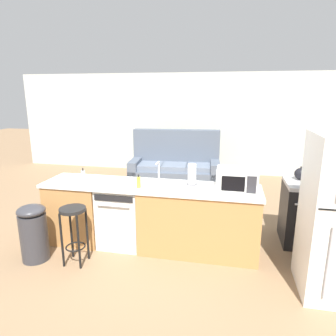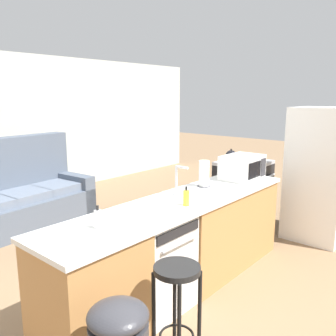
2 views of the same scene
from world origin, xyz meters
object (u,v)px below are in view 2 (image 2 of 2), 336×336
(dishwasher, at_px, (152,262))
(stove_range, at_px, (243,190))
(dish_soap_bottle, at_px, (98,219))
(kettle, at_px, (231,156))
(couch, at_px, (17,199))
(paper_towel_roll, at_px, (204,174))
(refrigerator, at_px, (320,174))
(soap_bottle, at_px, (186,198))
(bar_stool, at_px, (177,294))
(microwave, at_px, (242,167))

(dishwasher, distance_m, stove_range, 2.66)
(dish_soap_bottle, relative_size, kettle, 0.86)
(stove_range, xyz_separation_m, couch, (-2.38, 2.34, -0.06))
(kettle, bearing_deg, couch, 134.97)
(paper_towel_roll, distance_m, kettle, 1.58)
(dish_soap_bottle, xyz_separation_m, couch, (0.79, 2.88, -0.58))
(refrigerator, relative_size, dish_soap_bottle, 9.77)
(dishwasher, distance_m, soap_bottle, 0.64)
(couch, bearing_deg, stove_range, -44.59)
(dish_soap_bottle, bearing_deg, stove_range, 9.61)
(dish_soap_bottle, bearing_deg, dishwasher, -1.30)
(stove_range, xyz_separation_m, soap_bottle, (-2.30, -0.69, 0.52))
(refrigerator, xyz_separation_m, couch, (-2.38, 3.44, -0.47))
(kettle, xyz_separation_m, bar_stool, (-2.84, -1.29, -0.45))
(stove_range, xyz_separation_m, microwave, (-1.06, -0.55, 0.59))
(refrigerator, xyz_separation_m, dish_soap_bottle, (-3.16, 0.56, 0.11))
(refrigerator, bearing_deg, soap_bottle, 169.90)
(paper_towel_roll, bearing_deg, couch, 104.91)
(dishwasher, distance_m, kettle, 2.59)
(microwave, height_order, soap_bottle, microwave)
(dishwasher, height_order, bar_stool, dishwasher)
(stove_range, distance_m, dish_soap_bottle, 3.25)
(dish_soap_bottle, bearing_deg, refrigerator, -10.08)
(stove_range, height_order, dish_soap_bottle, dish_soap_bottle)
(dishwasher, xyz_separation_m, refrigerator, (2.60, -0.55, 0.44))
(kettle, bearing_deg, dishwasher, -164.42)
(dishwasher, xyz_separation_m, couch, (0.22, 2.89, -0.03))
(dishwasher, height_order, couch, couch)
(refrigerator, height_order, bar_stool, refrigerator)
(soap_bottle, height_order, couch, couch)
(paper_towel_roll, xyz_separation_m, dish_soap_bottle, (-1.52, -0.12, -0.07))
(refrigerator, height_order, kettle, refrigerator)
(refrigerator, height_order, dish_soap_bottle, refrigerator)
(dishwasher, height_order, soap_bottle, soap_bottle)
(microwave, bearing_deg, soap_bottle, -173.66)
(kettle, bearing_deg, refrigerator, -82.32)
(microwave, distance_m, dish_soap_bottle, 2.10)
(microwave, xyz_separation_m, paper_towel_roll, (-0.58, 0.13, -0.00))
(paper_towel_roll, relative_size, soap_bottle, 1.60)
(dish_soap_bottle, distance_m, kettle, 3.07)
(refrigerator, height_order, paper_towel_roll, refrigerator)
(stove_range, height_order, bar_stool, stove_range)
(microwave, height_order, paper_towel_roll, paper_towel_roll)
(microwave, height_order, dish_soap_bottle, microwave)
(stove_range, relative_size, soap_bottle, 5.11)
(stove_range, xyz_separation_m, refrigerator, (-0.00, -1.10, 0.41))
(kettle, bearing_deg, stove_range, -38.19)
(soap_bottle, xyz_separation_m, couch, (-0.07, 3.03, -0.58))
(refrigerator, bearing_deg, paper_towel_roll, 157.42)
(dishwasher, height_order, kettle, kettle)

